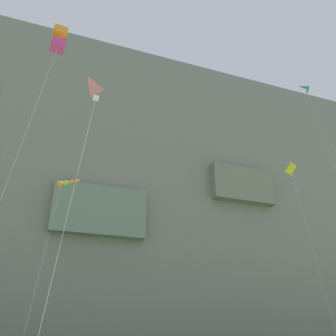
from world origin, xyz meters
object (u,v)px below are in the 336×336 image
kite_delta_far_left (312,97)px  kite_windsock_upper_mid (65,184)px  kite_diamond_mid_center (293,178)px  kite_delta_low_center (102,100)px  kite_box_mid_right (59,40)px

kite_delta_far_left → kite_windsock_upper_mid: bearing=170.7°
kite_windsock_upper_mid → kite_diamond_mid_center: 25.78m
kite_delta_low_center → kite_delta_far_left: 35.80m
kite_box_mid_right → kite_delta_far_left: (32.04, 8.88, 9.42)m
kite_diamond_mid_center → kite_windsock_upper_mid: bearing=171.7°
kite_delta_low_center → kite_diamond_mid_center: bearing=29.3°
kite_diamond_mid_center → kite_delta_far_left: kite_delta_far_left is taller
kite_delta_low_center → kite_box_mid_right: bearing=128.2°
kite_diamond_mid_center → kite_delta_far_left: size_ratio=0.64×
kite_box_mid_right → kite_delta_low_center: bearing=-51.8°
kite_windsock_upper_mid → kite_delta_far_left: (29.63, -4.85, 14.93)m
kite_box_mid_right → kite_windsock_upper_mid: kite_box_mid_right is taller
kite_box_mid_right → kite_delta_far_left: bearing=15.5°
kite_delta_far_left → kite_diamond_mid_center: bearing=165.2°
kite_delta_low_center → kite_delta_far_left: bearing=23.7°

